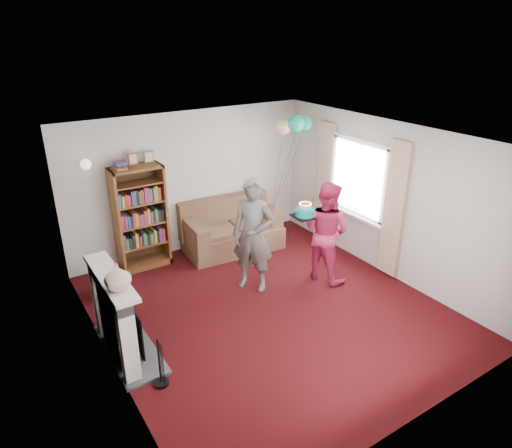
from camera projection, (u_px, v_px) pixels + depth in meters
ground at (269, 309)px, 6.64m from camera, size 5.00×5.00×0.00m
wall_back at (190, 182)px, 8.08m from camera, size 4.50×0.02×2.50m
wall_left at (101, 277)px, 5.02m from camera, size 0.02×5.00×2.50m
wall_right at (387, 199)px, 7.27m from camera, size 0.02×5.00×2.50m
ceiling at (271, 139)px, 5.64m from camera, size 4.50×5.00×0.01m
fireplace at (119, 319)px, 5.55m from camera, size 0.55×1.80×1.12m
window_bay at (357, 192)px, 7.72m from camera, size 0.14×2.02×2.20m
wall_sconce at (86, 164)px, 6.84m from camera, size 0.16×0.23×0.16m
bookcase at (140, 218)px, 7.55m from camera, size 0.83×0.42×1.96m
sofa at (230, 230)px, 8.37m from camera, size 1.73×0.92×0.92m
wicker_basket at (107, 286)px, 6.88m from camera, size 0.43×0.43×0.38m
person_striped at (253, 235)px, 6.86m from camera, size 0.74×0.78×1.79m
person_magenta at (326, 231)px, 7.17m from camera, size 0.82×0.94×1.63m
birthday_cake at (305, 213)px, 6.98m from camera, size 0.35×0.35×0.22m
balloons at (294, 124)px, 7.92m from camera, size 0.76×0.67×1.76m
mantel_vase at (117, 277)px, 4.96m from camera, size 0.32×0.32×0.31m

